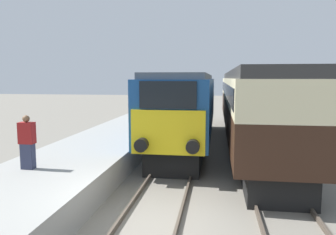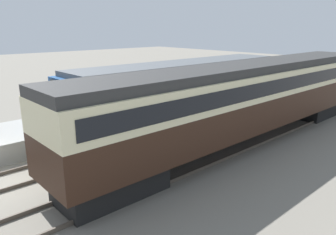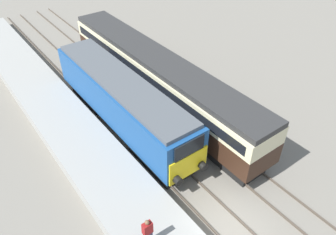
% 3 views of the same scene
% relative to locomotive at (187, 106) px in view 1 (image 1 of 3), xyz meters
% --- Properties ---
extents(ground_plane, '(120.00, 120.00, 0.00)m').
position_rel_locomotive_xyz_m(ground_plane, '(0.00, -10.00, -2.09)').
color(ground_plane, slate).
extents(platform_left, '(3.50, 50.00, 0.89)m').
position_rel_locomotive_xyz_m(platform_left, '(-3.30, -2.00, -1.64)').
color(platform_left, gray).
rests_on(platform_left, ground_plane).
extents(rails_near_track, '(1.51, 60.00, 0.14)m').
position_rel_locomotive_xyz_m(rails_near_track, '(0.00, -5.00, -2.02)').
color(rails_near_track, '#4C4238').
rests_on(rails_near_track, ground_plane).
extents(rails_far_track, '(1.50, 60.00, 0.14)m').
position_rel_locomotive_xyz_m(rails_far_track, '(3.40, -5.00, -2.02)').
color(rails_far_track, '#4C4238').
rests_on(rails_far_track, ground_plane).
extents(locomotive, '(2.70, 13.81, 3.74)m').
position_rel_locomotive_xyz_m(locomotive, '(0.00, 0.00, 0.00)').
color(locomotive, black).
rests_on(locomotive, ground_plane).
extents(passenger_carriage, '(2.75, 19.67, 3.88)m').
position_rel_locomotive_xyz_m(passenger_carriage, '(3.40, 0.89, 0.28)').
color(passenger_carriage, black).
rests_on(passenger_carriage, ground_plane).
extents(person_on_platform, '(0.44, 0.26, 1.58)m').
position_rel_locomotive_xyz_m(person_on_platform, '(-3.86, -8.61, -0.41)').
color(person_on_platform, '#2D334C').
rests_on(person_on_platform, platform_left).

